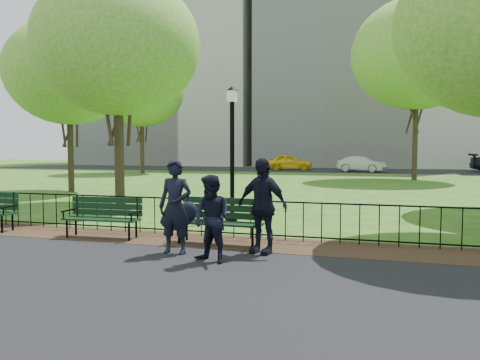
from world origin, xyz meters
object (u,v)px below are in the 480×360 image
(person_left, at_px, (175,207))
(tree_far_w, at_px, (141,90))
(park_bench_left_a, at_px, (104,213))
(person_mid, at_px, (212,219))
(person_right, at_px, (262,206))
(tree_near_w, at_px, (117,45))
(taxi, at_px, (290,162))
(sedan_silver, at_px, (362,164))
(tree_far_e, at_px, (417,54))
(tree_mid_w, at_px, (69,72))
(park_bench_main, at_px, (209,214))
(lamppost, at_px, (232,148))

(person_left, bearing_deg, tree_far_w, 119.13)
(park_bench_left_a, xyz_separation_m, tree_far_w, (-12.23, 24.78, 6.10))
(person_mid, xyz_separation_m, person_right, (0.68, 0.99, 0.14))
(tree_far_w, xyz_separation_m, person_right, (16.12, -25.33, -5.74))
(tree_near_w, distance_m, taxi, 28.12)
(park_bench_left_a, xyz_separation_m, sedan_silver, (4.86, 31.65, 0.09))
(tree_near_w, xyz_separation_m, tree_far_e, (11.31, 16.82, 2.25))
(tree_near_w, xyz_separation_m, taxi, (1.25, 27.65, -4.99))
(tree_mid_w, xyz_separation_m, person_right, (11.67, -10.01, -4.64))
(taxi, bearing_deg, park_bench_main, -178.33)
(person_left, bearing_deg, tree_mid_w, 133.52)
(tree_far_e, xyz_separation_m, person_left, (-6.10, -23.53, -7.04))
(park_bench_main, distance_m, park_bench_left_a, 2.59)
(person_right, relative_size, taxi, 0.44)
(park_bench_left_a, height_order, person_right, person_right)
(tree_near_w, xyz_separation_m, tree_mid_w, (-4.84, 3.80, -0.13))
(park_bench_main, bearing_deg, tree_far_e, 78.46)
(tree_far_w, xyz_separation_m, taxi, (10.54, 8.53, -5.95))
(park_bench_main, distance_m, taxi, 33.59)
(person_right, xyz_separation_m, taxi, (-5.57, 33.86, -0.22))
(person_left, bearing_deg, tree_near_w, 127.65)
(park_bench_main, distance_m, person_mid, 1.65)
(person_left, bearing_deg, tree_far_e, 75.30)
(park_bench_main, xyz_separation_m, sedan_silver, (2.26, 31.66, 0.02))
(tree_far_w, bearing_deg, taxi, 38.98)
(park_bench_main, height_order, person_left, person_left)
(tree_mid_w, bearing_deg, taxi, 75.67)
(tree_mid_w, bearing_deg, sedan_silver, 60.34)
(person_mid, height_order, taxi, person_mid)
(tree_far_w, bearing_deg, tree_mid_w, -73.81)
(tree_far_e, height_order, person_mid, tree_far_e)
(lamppost, distance_m, tree_near_w, 6.67)
(park_bench_main, xyz_separation_m, person_right, (1.30, -0.54, 0.29))
(park_bench_main, bearing_deg, tree_near_w, 137.17)
(tree_mid_w, distance_m, person_mid, 16.26)
(tree_near_w, distance_m, person_right, 10.39)
(sedan_silver, bearing_deg, lamppost, -166.11)
(tree_far_w, distance_m, person_right, 30.56)
(tree_far_e, bearing_deg, tree_near_w, -123.93)
(person_left, height_order, taxi, person_left)
(tree_mid_w, xyz_separation_m, tree_far_e, (16.15, 13.01, 2.39))
(park_bench_main, height_order, sedan_silver, sedan_silver)
(lamppost, bearing_deg, park_bench_left_a, -122.85)
(tree_near_w, bearing_deg, tree_mid_w, 141.83)
(tree_far_w, height_order, person_left, tree_far_w)
(park_bench_left_a, height_order, taxi, taxi)
(park_bench_left_a, xyz_separation_m, person_left, (2.27, -1.06, 0.35))
(person_right, bearing_deg, tree_mid_w, 157.95)
(lamppost, bearing_deg, taxi, 97.18)
(park_bench_main, xyz_separation_m, tree_far_e, (5.78, 22.48, 7.32))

